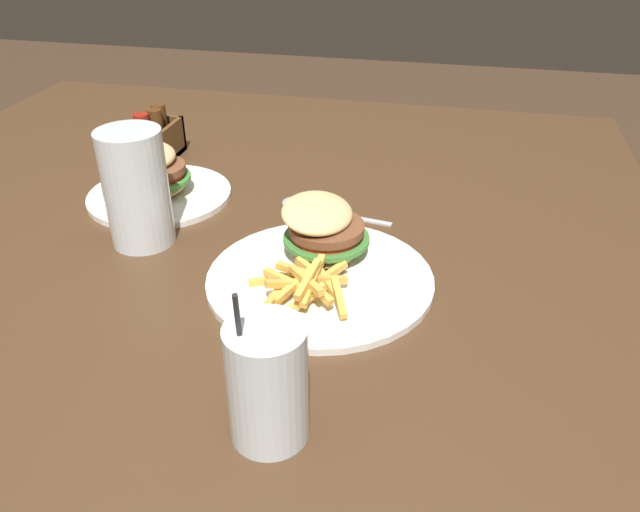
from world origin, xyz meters
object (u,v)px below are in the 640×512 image
(beer_glass, at_px, (137,191))
(meal_plate_far, at_px, (157,181))
(meal_plate_near, at_px, (321,257))
(juice_glass, at_px, (268,388))
(condiment_caddy, at_px, (155,141))
(spoon, at_px, (303,205))

(beer_glass, bearing_deg, meal_plate_far, 17.29)
(meal_plate_near, height_order, beer_glass, beer_glass)
(beer_glass, bearing_deg, juice_glass, -137.71)
(meal_plate_near, height_order, juice_glass, juice_glass)
(condiment_caddy, bearing_deg, beer_glass, -158.06)
(beer_glass, bearing_deg, spoon, -53.51)
(meal_plate_far, bearing_deg, beer_glass, -162.71)
(juice_glass, height_order, meal_plate_far, juice_glass)
(meal_plate_far, bearing_deg, condiment_caddy, 25.96)
(juice_glass, bearing_deg, meal_plate_near, 2.92)
(beer_glass, distance_m, condiment_caddy, 0.32)
(condiment_caddy, bearing_deg, juice_glass, -146.31)
(beer_glass, height_order, condiment_caddy, beer_glass)
(juice_glass, distance_m, spoon, 0.49)
(meal_plate_near, xyz_separation_m, spoon, (0.18, 0.07, -0.02))
(meal_plate_far, distance_m, condiment_caddy, 0.17)
(condiment_caddy, bearing_deg, spoon, -113.59)
(juice_glass, relative_size, meal_plate_far, 0.73)
(beer_glass, relative_size, juice_glass, 0.98)
(spoon, bearing_deg, beer_glass, 45.97)
(spoon, distance_m, meal_plate_far, 0.25)
(juice_glass, distance_m, meal_plate_far, 0.58)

